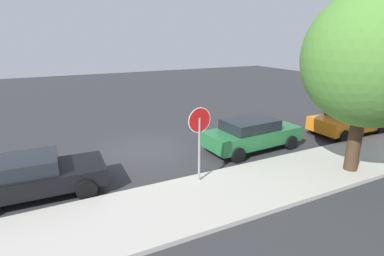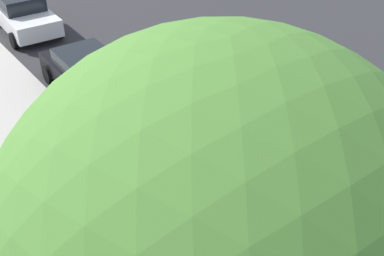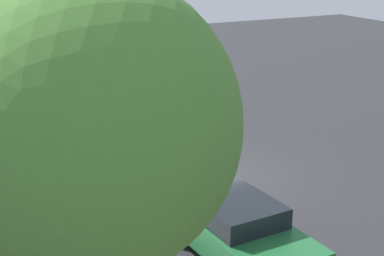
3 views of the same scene
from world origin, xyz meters
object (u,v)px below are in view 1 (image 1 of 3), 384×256
(parked_car_green, at_px, (252,134))
(parked_car_black, at_px, (31,176))
(stop_sign, at_px, (199,132))
(parked_car_orange, at_px, (349,120))
(street_tree_near_corner, at_px, (374,58))

(parked_car_green, distance_m, parked_car_black, 8.73)
(stop_sign, bearing_deg, parked_car_green, -152.67)
(parked_car_orange, bearing_deg, street_tree_near_corner, 39.61)
(parked_car_orange, xyz_separation_m, street_tree_near_corner, (3.96, 3.28, 3.42))
(stop_sign, bearing_deg, parked_car_orange, -171.53)
(parked_car_green, distance_m, parked_car_orange, 5.86)
(stop_sign, distance_m, street_tree_near_corner, 6.26)
(parked_car_green, relative_size, parked_car_orange, 1.10)
(parked_car_black, bearing_deg, stop_sign, 162.38)
(parked_car_green, bearing_deg, stop_sign, 27.33)
(parked_car_green, bearing_deg, parked_car_orange, 175.45)
(stop_sign, xyz_separation_m, parked_car_black, (5.10, -1.62, -1.19))
(parked_car_green, xyz_separation_m, street_tree_near_corner, (-1.88, 3.75, 3.43))
(stop_sign, distance_m, parked_car_green, 4.24)
(stop_sign, distance_m, parked_car_black, 5.48)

